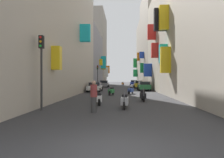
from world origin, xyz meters
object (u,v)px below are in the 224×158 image
scooter_black (143,95)px  scooter_blue (131,90)px  traffic_light_near_corner (41,60)px  parked_car_yellow (139,84)px  parked_car_green (144,86)px  scooter_white (98,98)px  scooter_orange (123,84)px  parked_car_grey (104,84)px  parked_car_blue (134,83)px  pedestrian_crossing (94,96)px  pedestrian_near_left (94,91)px  parked_car_white (95,87)px  traffic_light_far_corner (98,73)px  scooter_silver (125,101)px  pedestrian_near_right (143,85)px  scooter_green (111,91)px

scooter_black → scooter_blue: (-0.67, 7.51, 0.00)m
scooter_black → traffic_light_near_corner: 8.63m
parked_car_yellow → parked_car_green: 7.89m
scooter_white → scooter_orange: (1.95, 41.29, 0.00)m
parked_car_grey → parked_car_green: size_ratio=0.95×
parked_car_blue → pedestrian_crossing: size_ratio=2.37×
parked_car_blue → scooter_black: bearing=-92.3°
parked_car_green → pedestrian_near_left: 14.67m
parked_car_white → traffic_light_far_corner: (-0.86, 9.74, 2.31)m
scooter_silver → scooter_white: (-1.92, 1.51, -0.00)m
pedestrian_crossing → parked_car_white: bearing=97.9°
parked_car_yellow → scooter_black: 21.98m
pedestrian_near_left → pedestrian_near_right: (6.17, 18.25, -0.03)m
pedestrian_near_right → parked_car_green: bearing=-93.6°
pedestrian_crossing → parked_car_yellow: bearing=80.0°
scooter_blue → traffic_light_near_corner: (-5.82, -12.61, 2.53)m
scooter_black → pedestrian_crossing: pedestrian_crossing is taller
scooter_green → traffic_light_far_corner: (-3.57, 15.45, 2.56)m
scooter_orange → pedestrian_near_left: pedestrian_near_left is taller
parked_car_yellow → parked_car_blue: bearing=90.1°
parked_car_white → scooter_orange: parked_car_white is taller
parked_car_grey → scooter_orange: bearing=73.1°
parked_car_green → scooter_black: 14.13m
traffic_light_far_corner → scooter_silver: bearing=-78.8°
parked_car_white → scooter_white: size_ratio=2.34×
scooter_black → parked_car_grey: bearing=102.6°
parked_car_blue → scooter_silver: 42.48m
scooter_black → pedestrian_near_left: size_ratio=1.10×
scooter_white → parked_car_grey: bearing=94.4°
parked_car_grey → traffic_light_near_corner: size_ratio=0.89×
scooter_orange → pedestrian_near_right: bearing=-80.0°
parked_car_blue → traffic_light_near_corner: traffic_light_near_corner is taller
parked_car_blue → traffic_light_far_corner: 19.17m
parked_car_blue → traffic_light_near_corner: bearing=-100.4°
pedestrian_near_right → traffic_light_far_corner: (-8.51, 2.37, 2.23)m
parked_car_white → scooter_black: bearing=-63.7°
scooter_black → scooter_orange: (-1.55, 38.87, 0.00)m
parked_car_grey → pedestrian_near_left: bearing=-86.6°
scooter_green → scooter_silver: bearing=-81.8°
scooter_blue → pedestrian_crossing: (-2.65, -13.07, 0.43)m
parked_car_white → scooter_blue: bearing=-38.3°
parked_car_grey → scooter_white: (2.15, -27.78, -0.31)m
traffic_light_near_corner → traffic_light_far_corner: traffic_light_far_corner is taller
parked_car_white → scooter_green: 6.32m
pedestrian_near_right → scooter_green: bearing=-110.7°
scooter_white → scooter_black: size_ratio=0.98×
scooter_white → scooter_black: bearing=34.7°
parked_car_blue → pedestrian_near_left: 38.29m
scooter_green → traffic_light_far_corner: 16.06m
pedestrian_crossing → traffic_light_far_corner: size_ratio=0.40×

